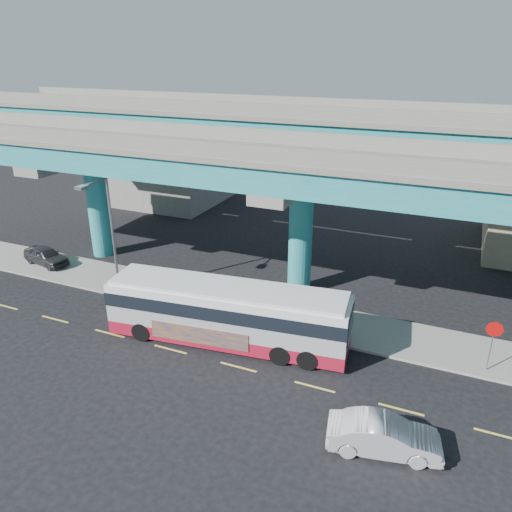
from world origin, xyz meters
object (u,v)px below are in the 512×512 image
at_px(parked_car, 46,256).
at_px(stop_sign, 493,335).
at_px(sedan, 384,436).
at_px(transit_bus, 228,312).
at_px(street_lamp, 105,221).

bearing_deg(parked_car, stop_sign, -82.04).
bearing_deg(sedan, transit_bus, 51.13).
bearing_deg(sedan, street_lamp, 58.69).
distance_m(transit_bus, parked_car, 17.24).
xyz_separation_m(parked_car, street_lamp, (7.68, -2.07, 4.37)).
bearing_deg(street_lamp, stop_sign, 1.92).
bearing_deg(parked_car, street_lamp, -94.57).
xyz_separation_m(sedan, stop_sign, (3.75, 7.27, 1.40)).
distance_m(transit_bus, street_lamp, 9.85).
xyz_separation_m(transit_bus, stop_sign, (12.96, 2.54, 0.29)).
distance_m(transit_bus, sedan, 10.41).
bearing_deg(transit_bus, stop_sign, 4.34).
relative_size(sedan, stop_sign, 1.71).
height_order(transit_bus, parked_car, transit_bus).
relative_size(sedan, parked_car, 1.16).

